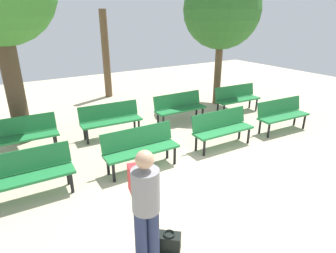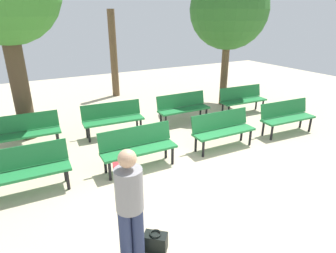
{
  "view_description": "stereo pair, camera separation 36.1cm",
  "coord_description": "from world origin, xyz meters",
  "px_view_note": "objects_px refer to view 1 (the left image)",
  "views": [
    {
      "loc": [
        -3.36,
        -3.19,
        3.06
      ],
      "look_at": [
        0.0,
        2.18,
        0.55
      ],
      "focal_mm": 30.22,
      "sensor_mm": 36.0,
      "label": 1
    },
    {
      "loc": [
        -3.05,
        -3.37,
        3.06
      ],
      "look_at": [
        0.0,
        2.18,
        0.55
      ],
      "focal_mm": 30.22,
      "sensor_mm": 36.0,
      "label": 2
    }
  ],
  "objects_px": {
    "bench_r0_c3": "(282,113)",
    "bench_r1_c3": "(237,97)",
    "bench_r0_c0": "(25,173)",
    "bench_r0_c2": "(222,127)",
    "bench_r1_c0": "(21,134)",
    "tree_0": "(106,55)",
    "bench_r1_c1": "(111,118)",
    "bench_r1_c2": "(180,106)",
    "bench_r0_c1": "(140,146)",
    "visitor_with_backpack": "(145,202)",
    "handbag": "(169,242)",
    "tree_2": "(222,10)"
  },
  "relations": [
    {
      "from": "bench_r1_c0",
      "to": "bench_r1_c1",
      "type": "height_order",
      "value": "same"
    },
    {
      "from": "bench_r1_c1",
      "to": "bench_r1_c3",
      "type": "xyz_separation_m",
      "value": [
        4.33,
        -0.28,
        0.0
      ]
    },
    {
      "from": "bench_r0_c2",
      "to": "tree_0",
      "type": "bearing_deg",
      "value": 98.47
    },
    {
      "from": "bench_r0_c2",
      "to": "bench_r1_c2",
      "type": "xyz_separation_m",
      "value": [
        0.06,
        1.93,
        0.0
      ]
    },
    {
      "from": "bench_r0_c0",
      "to": "bench_r1_c2",
      "type": "relative_size",
      "value": 1.01
    },
    {
      "from": "bench_r0_c1",
      "to": "bench_r1_c2",
      "type": "relative_size",
      "value": 1.0
    },
    {
      "from": "bench_r0_c1",
      "to": "bench_r1_c1",
      "type": "xyz_separation_m",
      "value": [
        0.11,
        1.96,
        0.0
      ]
    },
    {
      "from": "visitor_with_backpack",
      "to": "bench_r1_c1",
      "type": "bearing_deg",
      "value": -93.63
    },
    {
      "from": "visitor_with_backpack",
      "to": "bench_r0_c2",
      "type": "bearing_deg",
      "value": -134.3
    },
    {
      "from": "visitor_with_backpack",
      "to": "bench_r0_c3",
      "type": "bearing_deg",
      "value": -147.12
    },
    {
      "from": "bench_r0_c1",
      "to": "visitor_with_backpack",
      "type": "bearing_deg",
      "value": -113.9
    },
    {
      "from": "bench_r0_c1",
      "to": "handbag",
      "type": "relative_size",
      "value": 4.47
    },
    {
      "from": "bench_r0_c0",
      "to": "tree_0",
      "type": "xyz_separation_m",
      "value": [
        3.68,
        5.68,
        1.13
      ]
    },
    {
      "from": "bench_r1_c2",
      "to": "tree_0",
      "type": "xyz_separation_m",
      "value": [
        -0.75,
        3.94,
        1.13
      ]
    },
    {
      "from": "bench_r1_c3",
      "to": "visitor_with_backpack",
      "type": "height_order",
      "value": "visitor_with_backpack"
    },
    {
      "from": "bench_r0_c3",
      "to": "bench_r1_c0",
      "type": "height_order",
      "value": "same"
    },
    {
      "from": "bench_r1_c1",
      "to": "tree_2",
      "type": "relative_size",
      "value": 0.36
    },
    {
      "from": "bench_r0_c1",
      "to": "bench_r1_c2",
      "type": "height_order",
      "value": "same"
    },
    {
      "from": "bench_r1_c1",
      "to": "bench_r0_c2",
      "type": "bearing_deg",
      "value": -40.45
    },
    {
      "from": "bench_r1_c3",
      "to": "visitor_with_backpack",
      "type": "bearing_deg",
      "value": -140.68
    },
    {
      "from": "bench_r0_c3",
      "to": "bench_r1_c3",
      "type": "bearing_deg",
      "value": 90.22
    },
    {
      "from": "bench_r0_c2",
      "to": "bench_r0_c0",
      "type": "bearing_deg",
      "value": 179.3
    },
    {
      "from": "bench_r1_c3",
      "to": "bench_r0_c2",
      "type": "bearing_deg",
      "value": -138.27
    },
    {
      "from": "bench_r1_c1",
      "to": "bench_r1_c2",
      "type": "height_order",
      "value": "same"
    },
    {
      "from": "bench_r0_c2",
      "to": "bench_r1_c2",
      "type": "relative_size",
      "value": 1.0
    },
    {
      "from": "bench_r0_c0",
      "to": "bench_r0_c2",
      "type": "bearing_deg",
      "value": -0.31
    },
    {
      "from": "bench_r0_c1",
      "to": "tree_0",
      "type": "height_order",
      "value": "tree_0"
    },
    {
      "from": "bench_r1_c3",
      "to": "tree_0",
      "type": "bearing_deg",
      "value": 129.21
    },
    {
      "from": "bench_r1_c0",
      "to": "bench_r0_c2",
      "type": "bearing_deg",
      "value": -23.67
    },
    {
      "from": "bench_r1_c1",
      "to": "tree_2",
      "type": "height_order",
      "value": "tree_2"
    },
    {
      "from": "bench_r0_c2",
      "to": "tree_2",
      "type": "bearing_deg",
      "value": 52.57
    },
    {
      "from": "bench_r1_c0",
      "to": "tree_0",
      "type": "distance_m",
      "value": 5.28
    },
    {
      "from": "bench_r1_c0",
      "to": "tree_0",
      "type": "xyz_separation_m",
      "value": [
        3.54,
        3.75,
        1.13
      ]
    },
    {
      "from": "bench_r0_c2",
      "to": "handbag",
      "type": "relative_size",
      "value": 4.48
    },
    {
      "from": "bench_r0_c0",
      "to": "tree_0",
      "type": "height_order",
      "value": "tree_0"
    },
    {
      "from": "bench_r1_c3",
      "to": "bench_r0_c3",
      "type": "bearing_deg",
      "value": -90.17
    },
    {
      "from": "bench_r0_c2",
      "to": "bench_r1_c3",
      "type": "height_order",
      "value": "same"
    },
    {
      "from": "tree_0",
      "to": "tree_2",
      "type": "bearing_deg",
      "value": -44.55
    },
    {
      "from": "tree_2",
      "to": "bench_r0_c3",
      "type": "bearing_deg",
      "value": -94.33
    },
    {
      "from": "bench_r1_c1",
      "to": "bench_r1_c2",
      "type": "relative_size",
      "value": 1.01
    },
    {
      "from": "bench_r1_c2",
      "to": "bench_r0_c0",
      "type": "bearing_deg",
      "value": -157.45
    },
    {
      "from": "bench_r1_c1",
      "to": "visitor_with_backpack",
      "type": "bearing_deg",
      "value": -101.54
    },
    {
      "from": "bench_r1_c2",
      "to": "bench_r1_c3",
      "type": "distance_m",
      "value": 2.2
    },
    {
      "from": "bench_r0_c3",
      "to": "bench_r0_c2",
      "type": "bearing_deg",
      "value": -178.99
    },
    {
      "from": "bench_r0_c1",
      "to": "bench_r1_c0",
      "type": "height_order",
      "value": "same"
    },
    {
      "from": "tree_0",
      "to": "bench_r1_c0",
      "type": "bearing_deg",
      "value": -133.36
    },
    {
      "from": "tree_0",
      "to": "bench_r0_c0",
      "type": "bearing_deg",
      "value": -122.94
    },
    {
      "from": "bench_r1_c0",
      "to": "handbag",
      "type": "xyz_separation_m",
      "value": [
        1.33,
        -4.3,
        -0.37
      ]
    },
    {
      "from": "handbag",
      "to": "tree_0",
      "type": "bearing_deg",
      "value": 74.63
    },
    {
      "from": "bench_r0_c2",
      "to": "tree_2",
      "type": "xyz_separation_m",
      "value": [
        2.35,
        2.88,
        2.7
      ]
    }
  ]
}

